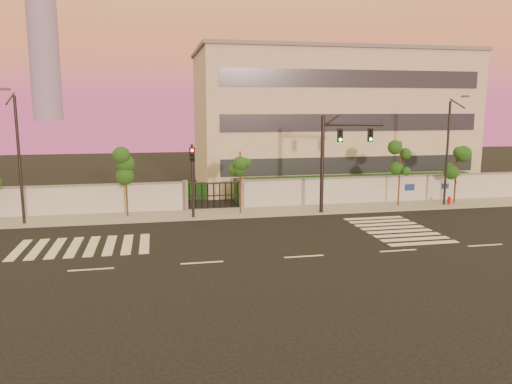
# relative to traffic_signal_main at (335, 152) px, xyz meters

# --- Properties ---
(ground) EXTENTS (120.00, 120.00, 0.00)m
(ground) POSITION_rel_traffic_signal_main_xyz_m (-4.86, -9.14, -4.25)
(ground) COLOR black
(ground) RESTS_ON ground
(sidewalk) EXTENTS (60.00, 3.00, 0.15)m
(sidewalk) POSITION_rel_traffic_signal_main_xyz_m (-4.86, 1.36, -4.17)
(sidewalk) COLOR gray
(sidewalk) RESTS_ON ground
(perimeter_wall) EXTENTS (60.00, 0.36, 2.20)m
(perimeter_wall) POSITION_rel_traffic_signal_main_xyz_m (-4.76, 2.86, -3.18)
(perimeter_wall) COLOR #B7BABF
(perimeter_wall) RESTS_ON ground
(hedge_row) EXTENTS (41.00, 4.25, 1.80)m
(hedge_row) POSITION_rel_traffic_signal_main_xyz_m (-3.69, 5.60, -3.43)
(hedge_row) COLOR black
(hedge_row) RESTS_ON ground
(institutional_building) EXTENTS (24.40, 12.40, 12.25)m
(institutional_building) POSITION_rel_traffic_signal_main_xyz_m (4.14, 12.85, 1.91)
(institutional_building) COLOR #BAB29E
(institutional_building) RESTS_ON ground
(distant_skyscraper) EXTENTS (16.00, 16.00, 118.00)m
(distant_skyscraper) POSITION_rel_traffic_signal_main_xyz_m (-69.86, 270.86, 57.73)
(distant_skyscraper) COLOR slate
(distant_skyscraper) RESTS_ON ground
(road_markings) EXTENTS (57.00, 7.62, 0.02)m
(road_markings) POSITION_rel_traffic_signal_main_xyz_m (-6.44, -5.38, -4.24)
(road_markings) COLOR silver
(road_markings) RESTS_ON ground
(street_tree_c) EXTENTS (1.50, 1.20, 4.49)m
(street_tree_c) POSITION_rel_traffic_signal_main_xyz_m (-13.73, 1.50, -0.95)
(street_tree_c) COLOR #382314
(street_tree_c) RESTS_ON ground
(street_tree_d) EXTENTS (1.30, 1.04, 4.32)m
(street_tree_d) POSITION_rel_traffic_signal_main_xyz_m (-6.27, 0.92, -1.07)
(street_tree_d) COLOR #382314
(street_tree_d) RESTS_ON ground
(street_tree_e) EXTENTS (1.33, 1.06, 4.80)m
(street_tree_e) POSITION_rel_traffic_signal_main_xyz_m (5.50, 1.27, -0.72)
(street_tree_e) COLOR #382314
(street_tree_e) RESTS_ON ground
(street_tree_f) EXTENTS (1.55, 1.23, 4.36)m
(street_tree_f) POSITION_rel_traffic_signal_main_xyz_m (10.11, 1.36, -1.04)
(street_tree_f) COLOR #382314
(street_tree_f) RESTS_ON ground
(traffic_signal_main) EXTENTS (4.20, 1.27, 6.72)m
(traffic_signal_main) POSITION_rel_traffic_signal_main_xyz_m (0.00, 0.00, 0.00)
(traffic_signal_main) COLOR black
(traffic_signal_main) RESTS_ON ground
(traffic_signal_secondary) EXTENTS (0.38, 0.36, 4.90)m
(traffic_signal_secondary) POSITION_rel_traffic_signal_main_xyz_m (-9.53, 0.16, -1.14)
(traffic_signal_secondary) COLOR black
(traffic_signal_secondary) RESTS_ON ground
(streetlight_west) EXTENTS (0.49, 1.99, 8.29)m
(streetlight_west) POSITION_rel_traffic_signal_main_xyz_m (-19.91, 0.39, 0.23)
(streetlight_west) COLOR black
(streetlight_west) RESTS_ON ground
(streetlight_east) EXTENTS (0.48, 1.93, 8.03)m
(streetlight_east) POSITION_rel_traffic_signal_main_xyz_m (8.93, 0.67, 0.09)
(streetlight_east) COLOR black
(streetlight_east) RESTS_ON ground
(fire_hydrant) EXTENTS (0.29, 0.28, 0.74)m
(fire_hydrant) POSITION_rel_traffic_signal_main_xyz_m (9.34, 0.83, -3.88)
(fire_hydrant) COLOR #B60C0D
(fire_hydrant) RESTS_ON ground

